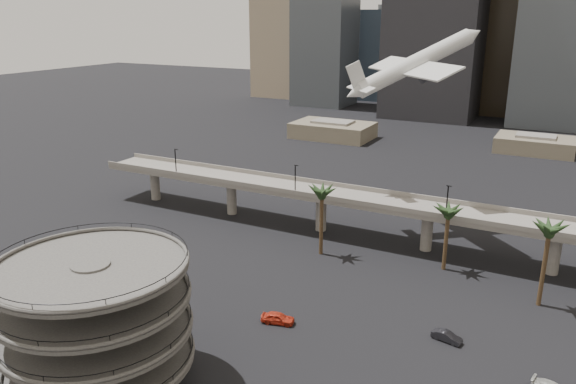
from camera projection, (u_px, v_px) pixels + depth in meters
The scene contains 8 objects.
parking_ramp at pixel (96, 314), 65.16m from camera, with size 22.20×22.20×17.35m.
overpass at pixel (372, 205), 109.94m from camera, with size 130.00×9.30×14.70m.
palm_trees at pixel (482, 215), 92.89m from camera, with size 54.40×18.40×14.00m.
low_buildings at pixel (483, 143), 181.91m from camera, with size 135.00×27.50×6.80m.
skyline at pixel (545, 16), 229.50m from camera, with size 269.00×86.00×114.71m.
airborne_jet at pixel (414, 64), 111.44m from camera, with size 24.14×24.37×15.12m.
car_a at pixel (278, 318), 81.69m from camera, with size 1.97×4.88×1.66m, color red.
car_b at pixel (447, 336), 77.25m from camera, with size 1.47×4.22×1.39m, color black.
Camera 1 is at (33.59, -44.79, 43.18)m, focal length 35.00 mm.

